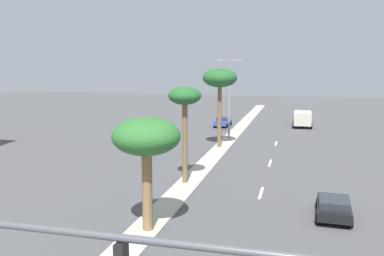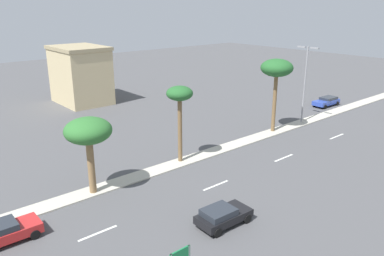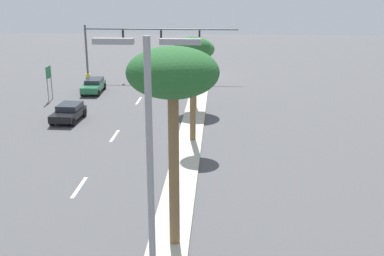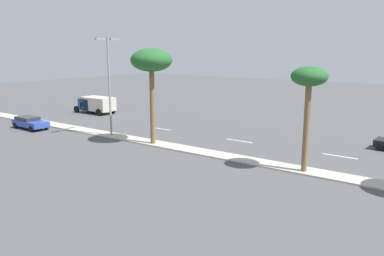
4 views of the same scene
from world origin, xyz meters
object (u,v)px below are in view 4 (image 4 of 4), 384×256
Objects in this scene: palm_tree_inboard at (309,82)px; palm_tree_right at (151,62)px; street_lamp_far at (109,79)px; box_truck at (96,104)px; sedan_blue_inboard at (30,122)px.

palm_tree_inboard is 0.86× the size of palm_tree_right.
street_lamp_far is at bearing 89.68° from palm_tree_inboard.
box_truck is (8.71, 12.49, -4.43)m from street_lamp_far.
sedan_blue_inboard is (-2.43, 15.69, -6.68)m from palm_tree_right.
sedan_blue_inboard is (-2.56, 10.07, -4.99)m from street_lamp_far.
box_truck is at bearing 74.67° from palm_tree_inboard.
palm_tree_inboard is 30.36m from sedan_blue_inboard.
palm_tree_inboard is 19.68m from street_lamp_far.
street_lamp_far is 15.86m from box_truck.
palm_tree_right reaches higher than sedan_blue_inboard.
box_truck is (8.81, 32.16, -5.06)m from palm_tree_inboard.
sedan_blue_inboard is 11.54m from box_truck.
sedan_blue_inboard is 0.79× the size of box_truck.
palm_tree_right is 0.89× the size of street_lamp_far.
palm_tree_inboard is 33.73m from box_truck.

